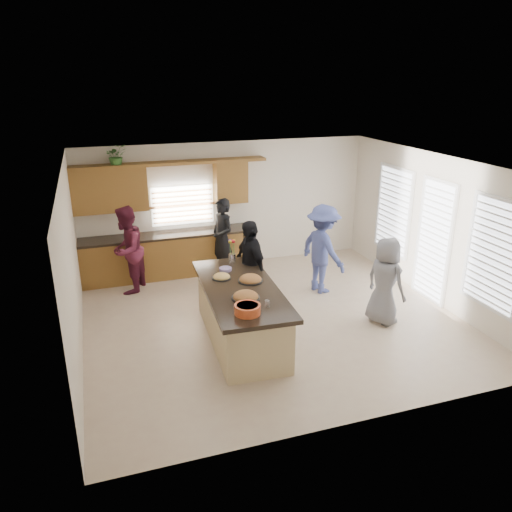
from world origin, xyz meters
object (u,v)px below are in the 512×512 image
object	(u,v)px
woman_right_back	(323,249)
woman_right_front	(385,281)
island	(241,315)
woman_left_front	(250,267)
woman_left_back	(222,239)
woman_left_mid	(127,250)
salad_bowl	(247,309)

from	to	relation	value
woman_right_back	woman_right_front	world-z (taller)	woman_right_back
island	woman_left_front	world-z (taller)	woman_left_front
woman_left_back	woman_left_mid	bearing A→B (deg)	-104.03
salad_bowl	woman_left_back	distance (m)	3.76
island	woman_left_mid	world-z (taller)	woman_left_mid
woman_left_back	woman_left_front	xyz separation A→B (m)	(0.05, -1.76, 0.01)
woman_left_mid	woman_left_front	distance (m)	2.60
island	woman_left_back	distance (m)	2.83
woman_left_front	woman_right_back	world-z (taller)	woman_right_back
woman_left_back	woman_left_front	bearing A→B (deg)	-16.81
salad_bowl	woman_left_mid	xyz separation A→B (m)	(-1.39, 3.55, -0.14)
woman_left_back	island	bearing A→B (deg)	-27.26
island	salad_bowl	xyz separation A→B (m)	(-0.18, -0.94, 0.57)
island	woman_left_mid	bearing A→B (deg)	124.08
woman_right_back	woman_right_front	bearing A→B (deg)	-179.55
woman_left_front	woman_right_front	world-z (taller)	woman_left_front
salad_bowl	woman_right_back	world-z (taller)	woman_right_back
woman_left_back	woman_left_mid	xyz separation A→B (m)	(-2.00, -0.16, 0.02)
salad_bowl	island	bearing A→B (deg)	79.18
woman_right_front	woman_left_mid	bearing A→B (deg)	36.77
woman_left_mid	woman_right_front	world-z (taller)	woman_left_mid
woman_right_front	woman_left_front	bearing A→B (deg)	41.10
woman_left_front	woman_right_back	bearing A→B (deg)	94.75
woman_left_back	woman_right_front	world-z (taller)	woman_left_back
island	woman_left_back	size ratio (longest dim) A/B	1.59
woman_left_back	woman_right_back	world-z (taller)	woman_right_back
woman_left_back	woman_left_mid	size ratio (longest dim) A/B	0.98
salad_bowl	woman_left_front	bearing A→B (deg)	71.29
island	woman_left_mid	xyz separation A→B (m)	(-1.57, 2.61, 0.43)
woman_left_front	salad_bowl	bearing A→B (deg)	-27.39
island	woman_right_back	xyz separation A→B (m)	(2.12, 1.39, 0.44)
island	woman_left_back	bearing A→B (deg)	84.28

